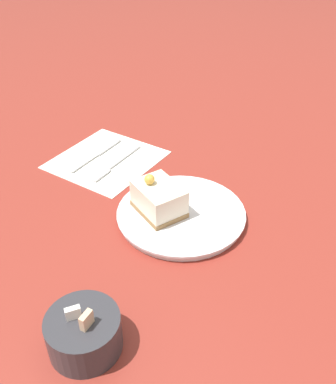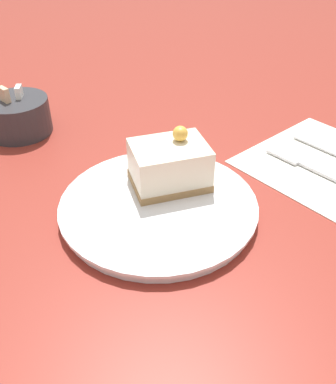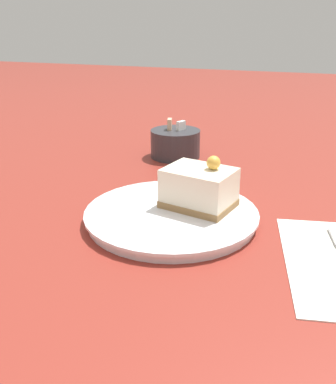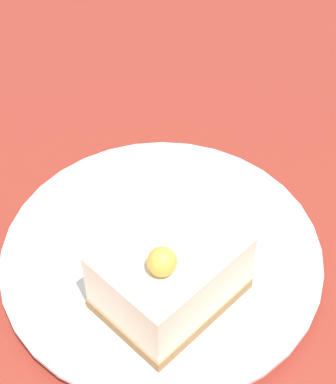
# 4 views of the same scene
# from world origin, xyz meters

# --- Properties ---
(ground_plane) EXTENTS (4.00, 4.00, 0.00)m
(ground_plane) POSITION_xyz_m (0.00, 0.00, 0.00)
(ground_plane) COLOR maroon
(plate) EXTENTS (0.24, 0.24, 0.02)m
(plate) POSITION_xyz_m (0.04, 0.01, 0.01)
(plate) COLOR white
(plate) RESTS_ON ground_plane
(cake_slice) EXTENTS (0.11, 0.09, 0.07)m
(cake_slice) POSITION_xyz_m (0.07, 0.04, 0.04)
(cake_slice) COLOR #9E7547
(cake_slice) RESTS_ON plate
(napkin) EXTENTS (0.25, 0.26, 0.00)m
(napkin) POSITION_xyz_m (0.30, -0.01, 0.00)
(napkin) COLOR white
(napkin) RESTS_ON ground_plane
(fork) EXTENTS (0.05, 0.17, 0.00)m
(fork) POSITION_xyz_m (0.27, -0.00, 0.01)
(fork) COLOR silver
(fork) RESTS_ON napkin
(sugar_bowl) EXTENTS (0.10, 0.10, 0.08)m
(sugar_bowl) POSITION_xyz_m (-0.06, 0.30, 0.03)
(sugar_bowl) COLOR #333338
(sugar_bowl) RESTS_ON ground_plane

